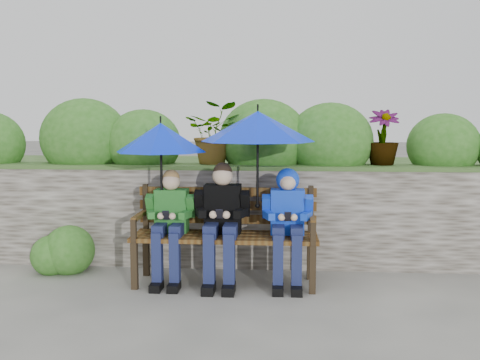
# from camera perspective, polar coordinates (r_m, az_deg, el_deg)

# --- Properties ---
(ground) EXTENTS (60.00, 60.00, 0.00)m
(ground) POSITION_cam_1_polar(r_m,az_deg,el_deg) (4.87, -0.09, -11.31)
(ground) COLOR #5E5E5A
(ground) RESTS_ON ground
(garden_backdrop) EXTENTS (8.00, 2.85, 1.75)m
(garden_backdrop) POSITION_cam_1_polar(r_m,az_deg,el_deg) (6.31, 0.64, -1.64)
(garden_backdrop) COLOR #4D463B
(garden_backdrop) RESTS_ON ground
(park_bench) EXTENTS (1.67, 0.49, 0.88)m
(park_bench) POSITION_cam_1_polar(r_m,az_deg,el_deg) (4.90, -1.54, -5.16)
(park_bench) COLOR black
(park_bench) RESTS_ON ground
(boy_left) EXTENTS (0.44, 0.51, 1.03)m
(boy_left) POSITION_cam_1_polar(r_m,az_deg,el_deg) (4.89, -7.49, -4.20)
(boy_left) COLOR #2E6F32
(boy_left) RESTS_ON ground
(boy_middle) EXTENTS (0.49, 0.57, 1.10)m
(boy_middle) POSITION_cam_1_polar(r_m,az_deg,el_deg) (4.81, -1.96, -4.00)
(boy_middle) COLOR black
(boy_middle) RESTS_ON ground
(boy_right) EXTENTS (0.45, 0.55, 1.05)m
(boy_right) POSITION_cam_1_polar(r_m,az_deg,el_deg) (4.79, 5.09, -3.84)
(boy_right) COLOR #0023BB
(boy_right) RESTS_ON ground
(umbrella_left) EXTENTS (0.82, 0.82, 0.85)m
(umbrella_left) POSITION_cam_1_polar(r_m,az_deg,el_deg) (4.86, -8.45, 4.50)
(umbrella_left) COLOR #0225E3
(umbrella_left) RESTS_ON ground
(umbrella_right) EXTENTS (1.02, 1.02, 0.93)m
(umbrella_right) POSITION_cam_1_polar(r_m,az_deg,el_deg) (4.77, 1.90, 5.73)
(umbrella_right) COLOR #0225E3
(umbrella_right) RESTS_ON ground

